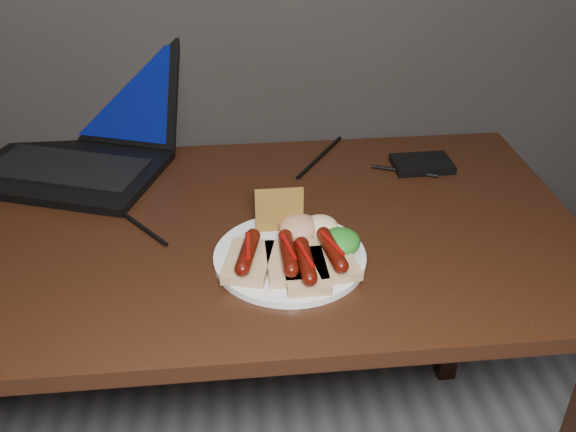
{
  "coord_description": "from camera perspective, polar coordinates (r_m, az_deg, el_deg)",
  "views": [
    {
      "loc": [
        0.06,
        0.38,
        1.4
      ],
      "look_at": [
        0.15,
        1.3,
        0.82
      ],
      "focal_mm": 40.0,
      "sensor_mm": 36.0,
      "label": 1
    }
  ],
  "objects": [
    {
      "name": "laptop",
      "position": [
        1.46,
        -18.09,
        6.41
      ],
      "size": [
        0.47,
        0.45,
        0.25
      ],
      "color": "black",
      "rests_on": "desk"
    },
    {
      "name": "desk",
      "position": [
        1.24,
        -7.28,
        -4.52
      ],
      "size": [
        1.4,
        0.7,
        0.75
      ],
      "color": "black",
      "rests_on": "ground"
    },
    {
      "name": "plate",
      "position": [
        1.1,
        0.16,
        -3.67
      ],
      "size": [
        0.28,
        0.28,
        0.01
      ],
      "primitive_type": "cylinder",
      "rotation": [
        0.0,
        0.0,
        -0.07
      ],
      "color": "silver",
      "rests_on": "desk"
    },
    {
      "name": "salad_greens",
      "position": [
        1.09,
        4.65,
        -2.27
      ],
      "size": [
        0.07,
        0.07,
        0.04
      ],
      "primitive_type": "ellipsoid",
      "color": "#155310",
      "rests_on": "plate"
    },
    {
      "name": "bread_sausage_right",
      "position": [
        1.06,
        3.91,
        -3.5
      ],
      "size": [
        0.09,
        0.12,
        0.04
      ],
      "color": "tan",
      "rests_on": "plate"
    },
    {
      "name": "bread_sausage_center",
      "position": [
        1.05,
        0.02,
        -3.78
      ],
      "size": [
        0.07,
        0.12,
        0.04
      ],
      "color": "tan",
      "rests_on": "plate"
    },
    {
      "name": "bread_sausage_left",
      "position": [
        1.06,
        -3.56,
        -3.7
      ],
      "size": [
        0.1,
        0.13,
        0.04
      ],
      "color": "tan",
      "rests_on": "plate"
    },
    {
      "name": "salsa_mound",
      "position": [
        1.12,
        1.02,
        -1.05
      ],
      "size": [
        0.07,
        0.07,
        0.04
      ],
      "primitive_type": "ellipsoid",
      "color": "maroon",
      "rests_on": "plate"
    },
    {
      "name": "hard_drive",
      "position": [
        1.41,
        11.82,
        4.55
      ],
      "size": [
        0.13,
        0.09,
        0.02
      ],
      "primitive_type": "cube",
      "rotation": [
        0.0,
        0.0,
        0.02
      ],
      "color": "black",
      "rests_on": "desk"
    },
    {
      "name": "bread_sausage_extra",
      "position": [
        1.04,
        1.55,
        -4.51
      ],
      "size": [
        0.07,
        0.12,
        0.04
      ],
      "color": "tan",
      "rests_on": "plate"
    },
    {
      "name": "crispbread",
      "position": [
        1.13,
        -0.78,
        0.54
      ],
      "size": [
        0.09,
        0.01,
        0.08
      ],
      "primitive_type": "cube",
      "color": "#AC7A2F",
      "rests_on": "plate"
    },
    {
      "name": "desk_cables",
      "position": [
        1.3,
        -7.34,
        2.31
      ],
      "size": [
        1.0,
        0.41,
        0.01
      ],
      "color": "black",
      "rests_on": "desk"
    },
    {
      "name": "coleslaw_mound",
      "position": [
        1.13,
        2.88,
        -0.99
      ],
      "size": [
        0.06,
        0.06,
        0.04
      ],
      "primitive_type": "ellipsoid",
      "color": "beige",
      "rests_on": "plate"
    }
  ]
}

